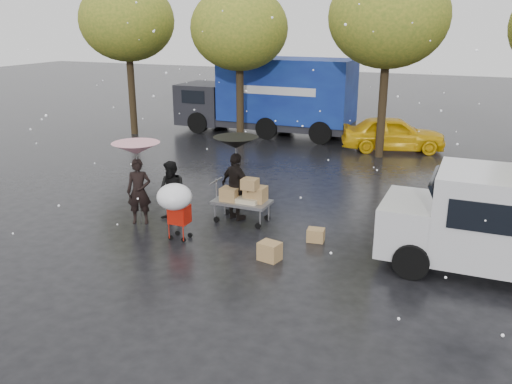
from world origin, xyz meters
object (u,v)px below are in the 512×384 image
at_px(blue_truck, 270,96).
at_px(yellow_taxi, 393,133).
at_px(shopping_cart, 175,200).
at_px(person_pink, 139,192).
at_px(person_black, 236,187).
at_px(vendor_cart, 244,196).
at_px(white_van, 511,223).

distance_m(blue_truck, yellow_taxi, 6.10).
xyz_separation_m(shopping_cart, blue_truck, (-2.70, 12.88, 0.69)).
bearing_deg(shopping_cart, person_pink, 155.31).
height_order(person_black, shopping_cart, person_black).
distance_m(vendor_cart, white_van, 6.39).
distance_m(person_black, white_van, 6.69).
bearing_deg(person_black, blue_truck, -49.06).
distance_m(person_pink, blue_truck, 12.26).
distance_m(person_black, yellow_taxi, 10.12).
bearing_deg(yellow_taxi, white_van, -175.56).
distance_m(shopping_cart, yellow_taxi, 12.19).
bearing_deg(vendor_cart, white_van, -6.09).
height_order(shopping_cart, yellow_taxi, shopping_cart).
relative_size(person_pink, vendor_cart, 1.15).
relative_size(white_van, yellow_taxi, 1.19).
bearing_deg(yellow_taxi, vendor_cart, 150.58).
bearing_deg(blue_truck, vendor_cart, -71.55).
bearing_deg(blue_truck, shopping_cart, -78.17).
height_order(vendor_cart, blue_truck, blue_truck).
relative_size(white_van, blue_truck, 0.59).
relative_size(person_pink, yellow_taxi, 0.42).
xyz_separation_m(vendor_cart, yellow_taxi, (2.21, 9.92, -0.02)).
bearing_deg(person_pink, yellow_taxi, 43.62).
relative_size(person_pink, person_black, 0.95).
relative_size(shopping_cart, yellow_taxi, 0.35).
xyz_separation_m(white_van, blue_truck, (-10.03, 11.72, 0.60)).
bearing_deg(person_pink, person_black, 6.12).
relative_size(person_pink, blue_truck, 0.21).
bearing_deg(blue_truck, yellow_taxi, -10.77).
distance_m(person_pink, yellow_taxi, 12.02).
distance_m(vendor_cart, yellow_taxi, 10.17).
height_order(vendor_cart, yellow_taxi, yellow_taxi).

